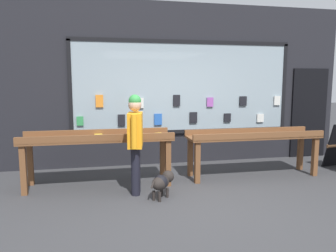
% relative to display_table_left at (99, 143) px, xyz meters
% --- Properties ---
extents(ground_plane, '(40.00, 40.00, 0.00)m').
position_rel_display_table_left_xyz_m(ground_plane, '(1.43, -1.01, -0.76)').
color(ground_plane, '#38383A').
extents(shopfront_facade, '(8.20, 0.29, 3.46)m').
position_rel_display_table_left_xyz_m(shopfront_facade, '(1.50, 1.38, 0.96)').
color(shopfront_facade, black).
rests_on(shopfront_facade, ground_plane).
extents(display_table_left, '(2.54, 0.70, 0.94)m').
position_rel_display_table_left_xyz_m(display_table_left, '(0.00, 0.00, 0.00)').
color(display_table_left, brown).
rests_on(display_table_left, ground_plane).
extents(display_table_right, '(2.54, 0.65, 0.88)m').
position_rel_display_table_left_xyz_m(display_table_right, '(2.87, -0.00, -0.05)').
color(display_table_right, brown).
rests_on(display_table_right, ground_plane).
extents(person_browsing, '(0.29, 0.63, 1.60)m').
position_rel_display_table_left_xyz_m(person_browsing, '(0.57, -0.55, 0.17)').
color(person_browsing, black).
rests_on(person_browsing, ground_plane).
extents(small_dog, '(0.45, 0.46, 0.40)m').
position_rel_display_table_left_xyz_m(small_dog, '(0.95, -0.85, -0.49)').
color(small_dog, black).
rests_on(small_dog, ground_plane).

